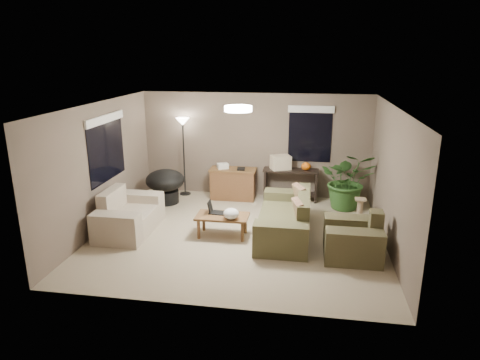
% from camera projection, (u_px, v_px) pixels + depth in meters
% --- Properties ---
extents(room_shell, '(5.50, 5.50, 5.50)m').
position_uv_depth(room_shell, '(238.00, 173.00, 7.97)').
color(room_shell, tan).
rests_on(room_shell, ground).
extents(main_sofa, '(0.95, 2.20, 0.85)m').
position_uv_depth(main_sofa, '(286.00, 221.00, 8.24)').
color(main_sofa, '#4D4B2E').
rests_on(main_sofa, ground).
extents(throw_pillows, '(0.39, 1.40, 0.47)m').
position_uv_depth(throw_pillows, '(300.00, 204.00, 8.10)').
color(throw_pillows, '#8C7251').
rests_on(throw_pillows, main_sofa).
extents(loveseat, '(0.90, 1.60, 0.85)m').
position_uv_depth(loveseat, '(128.00, 217.00, 8.41)').
color(loveseat, beige).
rests_on(loveseat, ground).
extents(armchair, '(0.95, 1.00, 0.85)m').
position_uv_depth(armchair, '(353.00, 240.00, 7.37)').
color(armchair, brown).
rests_on(armchair, ground).
extents(coffee_table, '(1.00, 0.55, 0.42)m').
position_uv_depth(coffee_table, '(222.00, 218.00, 8.18)').
color(coffee_table, brown).
rests_on(coffee_table, ground).
extents(laptop, '(0.37, 0.26, 0.24)m').
position_uv_depth(laptop, '(215.00, 210.00, 8.26)').
color(laptop, black).
rests_on(laptop, coffee_table).
extents(plastic_bag, '(0.31, 0.29, 0.21)m').
position_uv_depth(plastic_bag, '(231.00, 214.00, 7.96)').
color(plastic_bag, white).
rests_on(plastic_bag, coffee_table).
extents(desk, '(1.10, 0.50, 0.75)m').
position_uv_depth(desk, '(233.00, 184.00, 10.27)').
color(desk, brown).
rests_on(desk, ground).
extents(desk_papers, '(0.71, 0.31, 0.12)m').
position_uv_depth(desk_papers, '(227.00, 166.00, 10.16)').
color(desk_papers, silver).
rests_on(desk_papers, desk).
extents(console_table, '(1.30, 0.40, 0.75)m').
position_uv_depth(console_table, '(291.00, 182.00, 10.19)').
color(console_table, black).
rests_on(console_table, ground).
extents(pumpkin, '(0.25, 0.25, 0.18)m').
position_uv_depth(pumpkin, '(306.00, 166.00, 10.02)').
color(pumpkin, orange).
rests_on(pumpkin, console_table).
extents(cardboard_box, '(0.53, 0.48, 0.33)m').
position_uv_depth(cardboard_box, '(281.00, 162.00, 10.09)').
color(cardboard_box, beige).
rests_on(cardboard_box, console_table).
extents(papasan_chair, '(0.92, 0.92, 0.80)m').
position_uv_depth(papasan_chair, '(165.00, 184.00, 9.98)').
color(papasan_chair, black).
rests_on(papasan_chair, ground).
extents(floor_lamp, '(0.32, 0.32, 1.91)m').
position_uv_depth(floor_lamp, '(183.00, 131.00, 10.26)').
color(floor_lamp, black).
rests_on(floor_lamp, ground).
extents(ceiling_fixture, '(0.50, 0.50, 0.10)m').
position_uv_depth(ceiling_fixture, '(238.00, 109.00, 7.63)').
color(ceiling_fixture, white).
rests_on(ceiling_fixture, room_shell).
extents(houseplant, '(1.20, 1.33, 1.04)m').
position_uv_depth(houseplant, '(347.00, 186.00, 9.60)').
color(houseplant, '#2D5923').
rests_on(houseplant, ground).
extents(cat_scratching_post, '(0.32, 0.32, 0.50)m').
position_uv_depth(cat_scratching_post, '(360.00, 212.00, 8.93)').
color(cat_scratching_post, tan).
rests_on(cat_scratching_post, ground).
extents(window_left, '(0.05, 1.56, 1.33)m').
position_uv_depth(window_left, '(106.00, 137.00, 8.52)').
color(window_left, black).
rests_on(window_left, room_shell).
extents(window_back, '(1.06, 0.05, 1.33)m').
position_uv_depth(window_back, '(310.00, 125.00, 9.97)').
color(window_back, black).
rests_on(window_back, room_shell).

